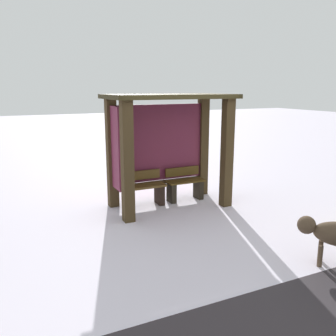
# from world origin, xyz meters

# --- Properties ---
(ground_plane) EXTENTS (60.00, 60.00, 0.00)m
(ground_plane) POSITION_xyz_m (0.00, 0.00, 0.00)
(ground_plane) COLOR white
(bus_shelter) EXTENTS (2.66, 1.43, 2.43)m
(bus_shelter) POSITION_xyz_m (-0.08, 0.15, 1.59)
(bus_shelter) COLOR #3B2D19
(bus_shelter) RESTS_ON ground
(bench_left_inside) EXTENTS (0.90, 0.40, 0.77)m
(bench_left_inside) POSITION_xyz_m (-0.50, 0.23, 0.34)
(bench_left_inside) COLOR brown
(bench_left_inside) RESTS_ON ground
(bench_center_inside) EXTENTS (0.90, 0.35, 0.75)m
(bench_center_inside) POSITION_xyz_m (0.50, 0.23, 0.33)
(bench_center_inside) COLOR #4B3715
(bench_center_inside) RESTS_ON ground
(dog) EXTENTS (0.81, 0.90, 0.71)m
(dog) POSITION_xyz_m (0.98, -3.49, 0.50)
(dog) COLOR #4D3B2A
(dog) RESTS_ON ground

